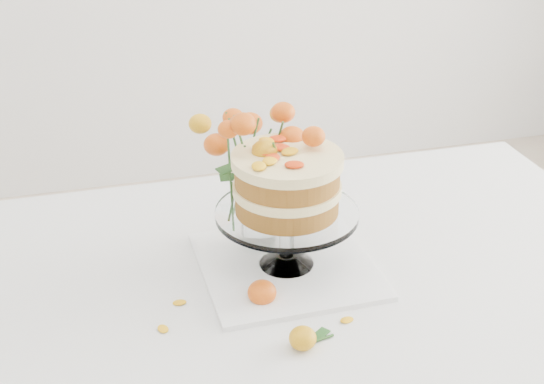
# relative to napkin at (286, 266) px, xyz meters

# --- Properties ---
(table) EXTENTS (1.43, 0.93, 0.76)m
(table) POSITION_rel_napkin_xyz_m (0.04, -0.01, -0.09)
(table) COLOR tan
(table) RESTS_ON ground
(napkin) EXTENTS (0.34, 0.34, 0.01)m
(napkin) POSITION_rel_napkin_xyz_m (0.00, 0.00, 0.00)
(napkin) COLOR white
(napkin) RESTS_ON table
(cake_stand) EXTENTS (0.28, 0.28, 0.25)m
(cake_stand) POSITION_rel_napkin_xyz_m (0.00, 0.00, 0.17)
(cake_stand) COLOR white
(cake_stand) RESTS_ON napkin
(rose_vase) EXTENTS (0.24, 0.24, 0.35)m
(rose_vase) POSITION_rel_napkin_xyz_m (-0.04, 0.09, 0.20)
(rose_vase) COLOR white
(rose_vase) RESTS_ON table
(loose_rose_near) EXTENTS (0.08, 0.05, 0.04)m
(loose_rose_near) POSITION_rel_napkin_xyz_m (-0.04, -0.24, 0.01)
(loose_rose_near) COLOR orange
(loose_rose_near) RESTS_ON table
(loose_rose_far) EXTENTS (0.09, 0.05, 0.05)m
(loose_rose_far) POSITION_rel_napkin_xyz_m (-0.07, -0.10, 0.02)
(loose_rose_far) COLOR #DB4F0A
(loose_rose_far) RESTS_ON table
(stray_petal_a) EXTENTS (0.03, 0.02, 0.00)m
(stray_petal_a) POSITION_rel_napkin_xyz_m (-0.08, -0.11, -0.00)
(stray_petal_a) COLOR #FFB310
(stray_petal_a) RESTS_ON table
(stray_petal_b) EXTENTS (0.03, 0.02, 0.00)m
(stray_petal_b) POSITION_rel_napkin_xyz_m (0.02, -0.15, -0.00)
(stray_petal_b) COLOR #FFB310
(stray_petal_b) RESTS_ON table
(stray_petal_c) EXTENTS (0.03, 0.02, 0.00)m
(stray_petal_c) POSITION_rel_napkin_xyz_m (0.06, -0.19, -0.00)
(stray_petal_c) COLOR #FFB310
(stray_petal_c) RESTS_ON table
(stray_petal_d) EXTENTS (0.03, 0.02, 0.00)m
(stray_petal_d) POSITION_rel_napkin_xyz_m (-0.22, -0.06, -0.00)
(stray_petal_d) COLOR #FFB310
(stray_petal_d) RESTS_ON table
(stray_petal_e) EXTENTS (0.03, 0.02, 0.00)m
(stray_petal_e) POSITION_rel_napkin_xyz_m (-0.26, -0.13, -0.00)
(stray_petal_e) COLOR #FFB310
(stray_petal_e) RESTS_ON table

